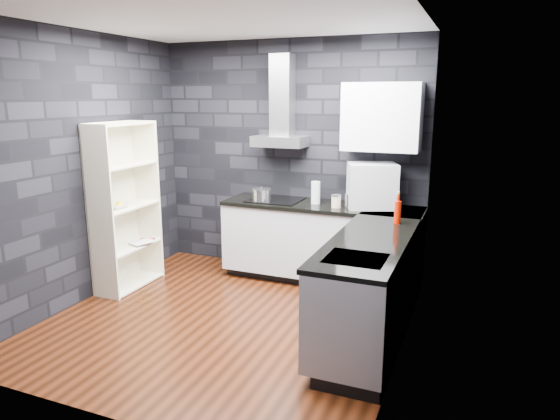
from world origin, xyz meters
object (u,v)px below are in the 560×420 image
Objects in this scene: bookshelf at (125,207)px; fruit_bowl at (117,206)px; appliance_garage at (372,187)px; glass_vase at (316,193)px; red_bottle at (398,212)px; pot at (261,195)px; storage_jar at (336,202)px; utensil_crock at (350,200)px.

bookshelf reaches higher than fruit_bowl.
bookshelf reaches higher than appliance_garage.
glass_vase is 1.13m from red_bottle.
pot is 0.42× the size of appliance_garage.
glass_vase is 2.02× the size of storage_jar.
fruit_bowl is (-2.24, -1.03, -0.03)m from utensil_crock.
glass_vase reaches higher than red_bottle.
pot is 1.55m from fruit_bowl.
pot is 1.23m from appliance_garage.
utensil_crock reaches higher than storage_jar.
red_bottle is (0.59, -0.53, 0.03)m from utensil_crock.
fruit_bowl is (-1.26, -0.91, -0.04)m from pot.
glass_vase is at bearing 29.63° from fruit_bowl.
fruit_bowl is at bearing -155.39° from utensil_crock.
glass_vase is at bearing 45.15° from bookshelf.
utensil_crock is 0.08× the size of bookshelf.
fruit_bowl is at bearing -170.08° from red_bottle.
pot is 1.44× the size of utensil_crock.
storage_jar is 2.32m from fruit_bowl.
glass_vase is (0.59, 0.14, 0.05)m from pot.
pot is 0.99m from utensil_crock.
glass_vase is 1.09× the size of fruit_bowl.
fruit_bowl is (-2.83, -0.50, -0.07)m from red_bottle.
glass_vase is 1.72× the size of utensil_crock.
glass_vase is 0.14× the size of bookshelf.
pot reaches higher than fruit_bowl.
glass_vase is 0.29m from storage_jar.
pot reaches higher than storage_jar.
glass_vase is 1.16× the size of red_bottle.
pot is at bearing 50.46° from bookshelf.
red_bottle is at bearing 25.96° from bookshelf.
appliance_garage reaches higher than red_bottle.
glass_vase is 0.50× the size of appliance_garage.
fruit_bowl is at bearing -155.98° from storage_jar.
glass_vase reaches higher than utensil_crock.
bookshelf is (-1.26, -0.79, -0.07)m from pot.
bookshelf is 8.00× the size of fruit_bowl.
glass_vase is at bearing 150.53° from red_bottle.
appliance_garage reaches higher than pot.
utensil_crock is 2.46m from fruit_bowl.
utensil_crock is at bearing 138.13° from red_bottle.
storage_jar reaches higher than fruit_bowl.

